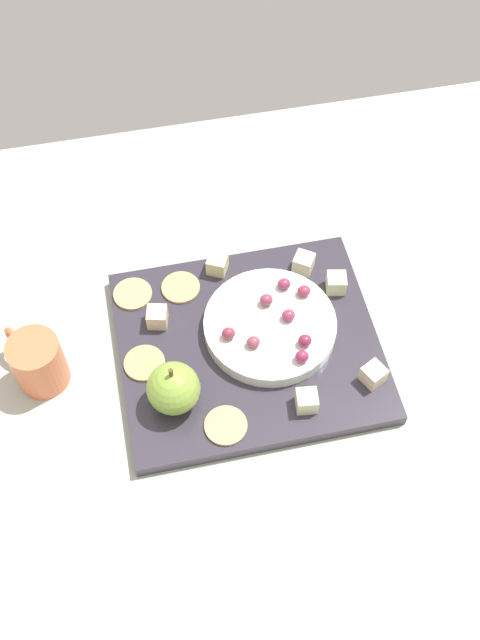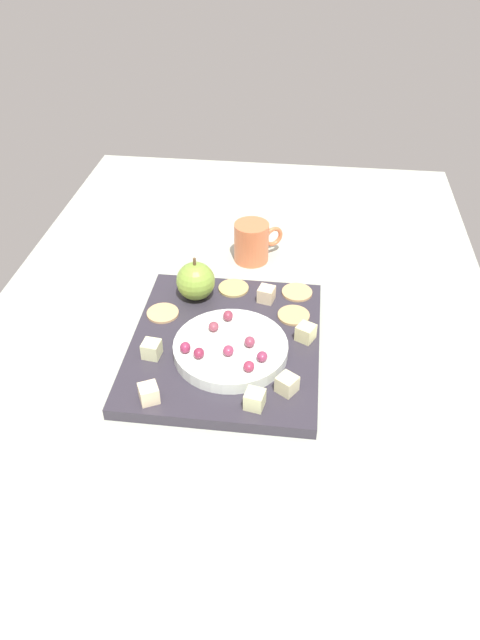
% 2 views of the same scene
% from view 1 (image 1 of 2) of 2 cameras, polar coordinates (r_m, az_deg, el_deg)
% --- Properties ---
extents(table, '(1.40, 0.85, 0.03)m').
position_cam_1_polar(table, '(0.98, -0.14, -2.26)').
color(table, '#AFB7A7').
rests_on(table, ground).
extents(platter, '(0.33, 0.29, 0.02)m').
position_cam_1_polar(platter, '(0.95, 0.66, -2.01)').
color(platter, '#322E39').
rests_on(platter, table).
extents(serving_dish, '(0.17, 0.17, 0.02)m').
position_cam_1_polar(serving_dish, '(0.94, 2.36, -0.57)').
color(serving_dish, white).
rests_on(serving_dish, platter).
extents(apple_whole, '(0.06, 0.06, 0.06)m').
position_cam_1_polar(apple_whole, '(0.88, -5.17, -5.29)').
color(apple_whole, '#85AC3E').
rests_on(apple_whole, platter).
extents(apple_stem, '(0.01, 0.01, 0.01)m').
position_cam_1_polar(apple_stem, '(0.84, -5.37, -4.07)').
color(apple_stem, brown).
rests_on(apple_stem, apple_whole).
extents(cheese_cube_0, '(0.03, 0.03, 0.03)m').
position_cam_1_polar(cheese_cube_0, '(0.95, -6.42, 0.24)').
color(cheese_cube_0, beige).
rests_on(cheese_cube_0, platter).
extents(cheese_cube_1, '(0.03, 0.03, 0.03)m').
position_cam_1_polar(cheese_cube_1, '(0.89, 5.18, -6.24)').
color(cheese_cube_1, beige).
rests_on(cheese_cube_1, platter).
extents(cheese_cube_2, '(0.03, 0.03, 0.03)m').
position_cam_1_polar(cheese_cube_2, '(0.92, 10.28, -4.18)').
color(cheese_cube_2, beige).
rests_on(cheese_cube_2, platter).
extents(cheese_cube_3, '(0.03, 0.03, 0.03)m').
position_cam_1_polar(cheese_cube_3, '(1.00, 4.94, 4.42)').
color(cheese_cube_3, beige).
rests_on(cheese_cube_3, platter).
extents(cheese_cube_4, '(0.03, 0.03, 0.03)m').
position_cam_1_polar(cheese_cube_4, '(1.00, -1.77, 4.34)').
color(cheese_cube_4, beige).
rests_on(cheese_cube_4, platter).
extents(cheese_cube_5, '(0.03, 0.03, 0.03)m').
position_cam_1_polar(cheese_cube_5, '(0.99, 7.45, 2.86)').
color(cheese_cube_5, beige).
rests_on(cheese_cube_5, platter).
extents(cracker_0, '(0.05, 0.05, 0.00)m').
position_cam_1_polar(cracker_0, '(0.99, -4.61, 2.52)').
color(cracker_0, tan).
rests_on(cracker_0, platter).
extents(cracker_1, '(0.05, 0.05, 0.00)m').
position_cam_1_polar(cracker_1, '(0.99, -8.30, 2.01)').
color(cracker_1, tan).
rests_on(cracker_1, platter).
extents(cracker_2, '(0.05, 0.05, 0.00)m').
position_cam_1_polar(cracker_2, '(0.93, -7.40, -3.33)').
color(cracker_2, tan).
rests_on(cracker_2, platter).
extents(cracker_3, '(0.05, 0.05, 0.00)m').
position_cam_1_polar(cracker_3, '(0.88, -1.11, -8.17)').
color(cracker_3, tan).
rests_on(cracker_3, platter).
extents(grape_0, '(0.02, 0.02, 0.02)m').
position_cam_1_polar(grape_0, '(0.94, 2.04, 1.56)').
color(grape_0, '#8E3A51').
rests_on(grape_0, serving_dish).
extents(grape_1, '(0.02, 0.02, 0.02)m').
position_cam_1_polar(grape_1, '(0.92, -0.90, -1.05)').
color(grape_1, '#8A3347').
rests_on(grape_1, serving_dish).
extents(grape_2, '(0.02, 0.02, 0.02)m').
position_cam_1_polar(grape_2, '(0.91, 5.04, -1.60)').
color(grape_2, maroon).
rests_on(grape_2, serving_dish).
extents(grape_3, '(0.02, 0.02, 0.01)m').
position_cam_1_polar(grape_3, '(0.91, 1.04, -1.72)').
color(grape_3, '#8E3F4F').
rests_on(grape_3, serving_dish).
extents(grape_4, '(0.02, 0.02, 0.01)m').
position_cam_1_polar(grape_4, '(0.96, 4.96, 2.25)').
color(grape_4, '#9B2F4B').
rests_on(grape_4, serving_dish).
extents(grape_5, '(0.02, 0.02, 0.01)m').
position_cam_1_polar(grape_5, '(0.93, 3.82, 0.18)').
color(grape_5, '#963655').
rests_on(grape_5, serving_dish).
extents(grape_6, '(0.02, 0.02, 0.01)m').
position_cam_1_polar(grape_6, '(0.96, 3.42, 2.81)').
color(grape_6, '#8D3153').
rests_on(grape_6, serving_dish).
extents(grape_7, '(0.02, 0.02, 0.02)m').
position_cam_1_polar(grape_7, '(0.90, 4.81, -2.83)').
color(grape_7, '#932C50').
rests_on(grape_7, serving_dish).
extents(cup, '(0.07, 0.09, 0.08)m').
position_cam_1_polar(cup, '(0.94, -15.40, -3.00)').
color(cup, '#DD7246').
rests_on(cup, table).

